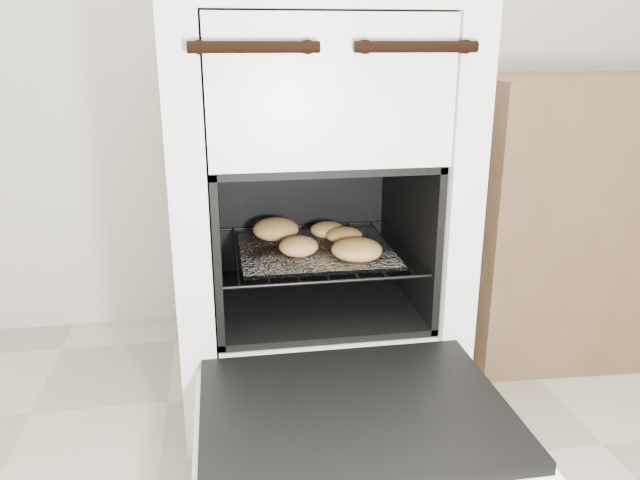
% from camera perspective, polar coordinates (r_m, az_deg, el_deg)
% --- Properties ---
extents(stove, '(0.66, 0.73, 1.01)m').
position_cam_1_polar(stove, '(1.61, -0.93, 3.57)').
color(stove, white).
rests_on(stove, ground).
extents(oven_door, '(0.59, 0.46, 0.04)m').
position_cam_1_polar(oven_door, '(1.21, 3.14, -15.61)').
color(oven_door, black).
rests_on(oven_door, stove).
extents(oven_rack, '(0.48, 0.46, 0.01)m').
position_cam_1_polar(oven_rack, '(1.57, -0.52, -0.94)').
color(oven_rack, black).
rests_on(oven_rack, stove).
extents(foil_sheet, '(0.37, 0.33, 0.01)m').
position_cam_1_polar(foil_sheet, '(1.55, -0.40, -0.96)').
color(foil_sheet, white).
rests_on(foil_sheet, oven_rack).
extents(baked_rolls, '(0.33, 0.33, 0.06)m').
position_cam_1_polar(baked_rolls, '(1.55, -0.60, 0.24)').
color(baked_rolls, tan).
rests_on(baked_rolls, foil_sheet).
extents(counter, '(0.82, 0.57, 0.79)m').
position_cam_1_polar(counter, '(2.03, 23.47, 2.34)').
color(counter, brown).
rests_on(counter, ground).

